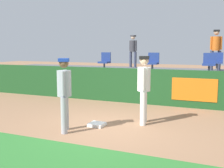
{
  "coord_description": "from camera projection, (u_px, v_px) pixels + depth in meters",
  "views": [
    {
      "loc": [
        2.91,
        -6.3,
        2.02
      ],
      "look_at": [
        -0.26,
        1.0,
        1.0
      ],
      "focal_mm": 44.0,
      "sensor_mm": 36.0,
      "label": 1
    }
  ],
  "objects": [
    {
      "name": "player_runner_visitor",
      "position": [
        64.0,
        90.0,
        6.62
      ],
      "size": [
        0.46,
        0.46,
        1.8
      ],
      "rotation": [
        0.0,
        0.0,
        -1.12
      ],
      "color": "#9EA3AD",
      "rests_on": "ground_plane"
    },
    {
      "name": "seat_back_right",
      "position": [
        217.0,
        61.0,
        12.04
      ],
      "size": [
        0.46,
        0.44,
        0.84
      ],
      "color": "#4C4C51",
      "rests_on": "bleacher_platform"
    },
    {
      "name": "field_wall",
      "position": [
        144.0,
        86.0,
        10.13
      ],
      "size": [
        18.0,
        0.26,
        1.29
      ],
      "color": "#19471E",
      "rests_on": "ground_plane"
    },
    {
      "name": "spectator_capped",
      "position": [
        216.0,
        47.0,
        12.64
      ],
      "size": [
        0.51,
        0.42,
        1.86
      ],
      "rotation": [
        0.0,
        0.0,
        3.34
      ],
      "color": "#33384C",
      "rests_on": "bleacher_platform"
    },
    {
      "name": "seat_front_right",
      "position": [
        209.0,
        63.0,
        10.48
      ],
      "size": [
        0.47,
        0.44,
        0.84
      ],
      "color": "#4C4C51",
      "rests_on": "bleacher_platform"
    },
    {
      "name": "spectator_casual",
      "position": [
        133.0,
        49.0,
        14.71
      ],
      "size": [
        0.46,
        0.41,
        1.72
      ],
      "rotation": [
        0.0,
        0.0,
        2.83
      ],
      "color": "#33384C",
      "rests_on": "bleacher_platform"
    },
    {
      "name": "seat_front_center",
      "position": [
        153.0,
        62.0,
        11.36
      ],
      "size": [
        0.46,
        0.44,
        0.84
      ],
      "color": "#4C4C51",
      "rests_on": "bleacher_platform"
    },
    {
      "name": "first_base",
      "position": [
        97.0,
        124.0,
        7.23
      ],
      "size": [
        0.4,
        0.4,
        0.08
      ],
      "primitive_type": "cube",
      "color": "white",
      "rests_on": "ground_plane"
    },
    {
      "name": "bleacher_platform",
      "position": [
        160.0,
        82.0,
        12.48
      ],
      "size": [
        18.0,
        4.8,
        1.03
      ],
      "primitive_type": "cube",
      "color": "#59595E",
      "rests_on": "ground_plane"
    },
    {
      "name": "player_fielder_home",
      "position": [
        144.0,
        85.0,
        7.35
      ],
      "size": [
        0.41,
        0.59,
        1.83
      ],
      "rotation": [
        0.0,
        0.0,
        -1.38
      ],
      "color": "white",
      "rests_on": "ground_plane"
    },
    {
      "name": "seat_front_left",
      "position": [
        105.0,
        61.0,
        12.23
      ],
      "size": [
        0.45,
        0.44,
        0.84
      ],
      "color": "#4C4C51",
      "rests_on": "bleacher_platform"
    },
    {
      "name": "ground_plane",
      "position": [
        106.0,
        127.0,
        7.14
      ],
      "size": [
        60.0,
        60.0,
        0.0
      ],
      "primitive_type": "plane",
      "color": "#936B4C"
    }
  ]
}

